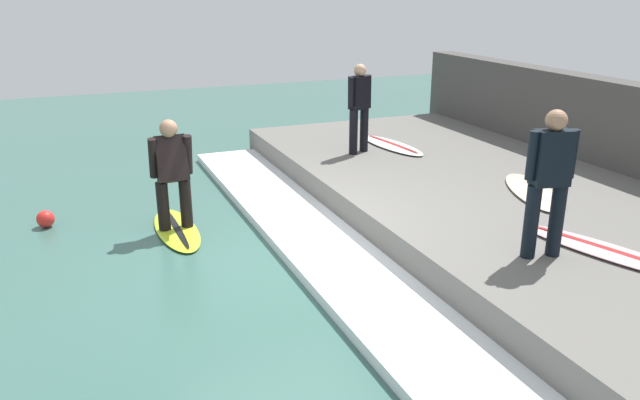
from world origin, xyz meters
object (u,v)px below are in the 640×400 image
surfer_riding (172,169)px  marker_buoy (46,219)px  surfboard_riding (177,229)px  surfboard_spare (533,191)px  surfboard_waiting_near (608,251)px  surfer_waiting_near (549,176)px  surfer_waiting_far (359,104)px  surfboard_waiting_far (392,145)px

surfer_riding → marker_buoy: bearing=152.6°
surfboard_riding → surfboard_spare: size_ratio=0.96×
surfboard_waiting_near → surfboard_spare: (0.66, 1.96, -0.00)m
marker_buoy → surfer_waiting_near: bearing=-40.7°
surfer_waiting_far → marker_buoy: surfer_waiting_far is taller
surfboard_riding → surfer_riding: surfer_riding is taller
surfboard_riding → surfboard_spare: bearing=-19.9°
surfer_waiting_far → marker_buoy: bearing=-175.4°
surfer_waiting_near → surfboard_waiting_far: 4.96m
surfer_waiting_near → surfboard_riding: bearing=134.0°
surfer_riding → surfer_waiting_far: bearing=20.5°
marker_buoy → surfer_waiting_far: bearing=4.6°
surfer_riding → marker_buoy: 2.04m
surfboard_waiting_far → marker_buoy: (-5.80, -0.54, -0.39)m
surfboard_waiting_near → surfboard_spare: surfboard_waiting_near is taller
surfer_riding → surfer_waiting_far: surfer_waiting_far is taller
surfboard_spare → surfer_waiting_near: bearing=-128.6°
surfboard_waiting_near → surfboard_waiting_far: (0.12, 5.06, 0.00)m
surfboard_waiting_near → marker_buoy: 7.27m
surfboard_riding → marker_buoy: marker_buoy is taller
surfer_waiting_near → surfboard_waiting_near: surfer_waiting_near is taller
surfer_waiting_near → marker_buoy: size_ratio=6.47×
surfboard_riding → surfboard_waiting_far: bearing=18.8°
surfer_riding → surfboard_spare: 4.98m
surfer_riding → surfboard_spare: size_ratio=0.83×
surfer_riding → surfer_waiting_near: (3.30, -3.41, 0.47)m
surfboard_spare → surfboard_riding: bearing=160.1°
surfer_riding → surfboard_waiting_near: surfer_riding is taller
surfer_waiting_far → surfboard_waiting_far: size_ratio=0.87×
surfboard_waiting_far → surfboard_spare: bearing=-80.1°
surfboard_riding → surfboard_waiting_near: size_ratio=0.85×
surfboard_waiting_near → marker_buoy: bearing=141.5°
surfer_waiting_near → surfboard_spare: surfer_waiting_near is taller
surfboard_riding → surfboard_spare: surfboard_spare is taller
marker_buoy → surfer_riding: bearing=-27.4°
surfboard_riding → marker_buoy: 1.88m
surfboard_waiting_near → surfer_waiting_near: bearing=161.0°
surfboard_waiting_near → surfboard_waiting_far: 5.06m
surfboard_waiting_near → surfboard_waiting_far: same height
surfboard_riding → surfer_waiting_far: 3.86m
marker_buoy → surfboard_riding: bearing=-27.4°
surfboard_riding → surfer_waiting_near: surfer_waiting_near is taller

